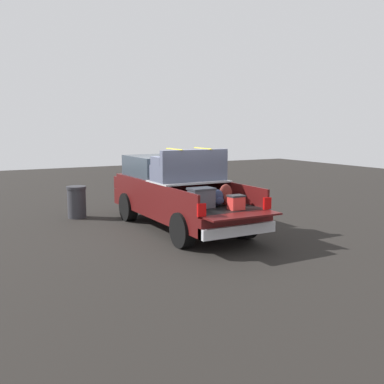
{
  "coord_description": "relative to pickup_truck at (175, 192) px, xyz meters",
  "views": [
    {
      "loc": [
        -10.91,
        5.68,
        2.81
      ],
      "look_at": [
        -0.6,
        0.0,
        1.1
      ],
      "focal_mm": 42.68,
      "sensor_mm": 36.0,
      "label": 1
    }
  ],
  "objects": [
    {
      "name": "ground_plane",
      "position": [
        -0.39,
        -0.0,
        -0.98
      ],
      "size": [
        40.0,
        40.0,
        0.0
      ],
      "primitive_type": "plane",
      "color": "black"
    },
    {
      "name": "pickup_truck",
      "position": [
        0.0,
        0.0,
        0.0
      ],
      "size": [
        6.05,
        2.06,
        2.23
      ],
      "color": "#470F0F",
      "rests_on": "ground_plane"
    },
    {
      "name": "trash_can",
      "position": [
        2.51,
        2.12,
        -0.49
      ],
      "size": [
        0.6,
        0.6,
        0.98
      ],
      "color": "#2D2D33",
      "rests_on": "ground_plane"
    }
  ]
}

